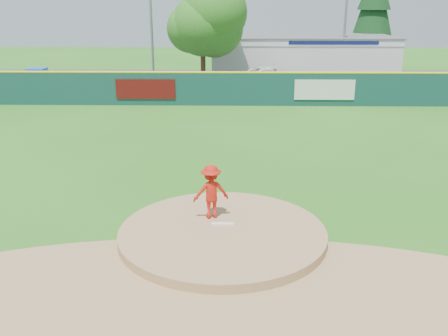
{
  "coord_description": "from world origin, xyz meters",
  "views": [
    {
      "loc": [
        0.28,
        -12.01,
        5.95
      ],
      "look_at": [
        0.0,
        2.0,
        1.3
      ],
      "focal_mm": 40.0,
      "sensor_mm": 36.0,
      "label": 1
    }
  ],
  "objects_px": {
    "light_pole_right": "(346,8)",
    "playground_slide": "(38,82)",
    "van": "(273,76)",
    "pool_building_grp": "(301,55)",
    "deciduous_tree": "(203,23)",
    "pitcher": "(211,192)",
    "conifer_tree": "(374,8)",
    "light_pole_left": "(150,1)"
  },
  "relations": [
    {
      "from": "playground_slide",
      "to": "light_pole_right",
      "type": "distance_m",
      "value": 23.7
    },
    {
      "from": "light_pole_right",
      "to": "playground_slide",
      "type": "bearing_deg",
      "value": -160.93
    },
    {
      "from": "pitcher",
      "to": "pool_building_grp",
      "type": "height_order",
      "value": "pool_building_grp"
    },
    {
      "from": "pitcher",
      "to": "light_pole_right",
      "type": "height_order",
      "value": "light_pole_right"
    },
    {
      "from": "van",
      "to": "light_pole_left",
      "type": "distance_m",
      "value": 10.69
    },
    {
      "from": "playground_slide",
      "to": "light_pole_left",
      "type": "xyz_separation_m",
      "value": [
        6.97,
        5.59,
        5.15
      ]
    },
    {
      "from": "van",
      "to": "pool_building_grp",
      "type": "relative_size",
      "value": 0.34
    },
    {
      "from": "pitcher",
      "to": "conifer_tree",
      "type": "bearing_deg",
      "value": -125.35
    },
    {
      "from": "van",
      "to": "light_pole_left",
      "type": "bearing_deg",
      "value": 57.68
    },
    {
      "from": "playground_slide",
      "to": "light_pole_right",
      "type": "bearing_deg",
      "value": 19.07
    },
    {
      "from": "van",
      "to": "deciduous_tree",
      "type": "height_order",
      "value": "deciduous_tree"
    },
    {
      "from": "playground_slide",
      "to": "light_pole_right",
      "type": "relative_size",
      "value": 0.32
    },
    {
      "from": "pool_building_grp",
      "to": "playground_slide",
      "type": "distance_m",
      "value": 21.73
    },
    {
      "from": "deciduous_tree",
      "to": "conifer_tree",
      "type": "height_order",
      "value": "conifer_tree"
    },
    {
      "from": "playground_slide",
      "to": "pitcher",
      "type": "bearing_deg",
      "value": -58.5
    },
    {
      "from": "playground_slide",
      "to": "conifer_tree",
      "type": "xyz_separation_m",
      "value": [
        25.97,
        14.59,
        4.64
      ]
    },
    {
      "from": "pitcher",
      "to": "van",
      "type": "relative_size",
      "value": 0.3
    },
    {
      "from": "deciduous_tree",
      "to": "playground_slide",
      "type": "bearing_deg",
      "value": -161.86
    },
    {
      "from": "light_pole_left",
      "to": "light_pole_right",
      "type": "distance_m",
      "value": 15.14
    },
    {
      "from": "pitcher",
      "to": "playground_slide",
      "type": "height_order",
      "value": "playground_slide"
    },
    {
      "from": "pool_building_grp",
      "to": "playground_slide",
      "type": "xyz_separation_m",
      "value": [
        -18.97,
        -10.59,
        -0.76
      ]
    },
    {
      "from": "conifer_tree",
      "to": "light_pole_left",
      "type": "xyz_separation_m",
      "value": [
        -19.0,
        -9.0,
        0.51
      ]
    },
    {
      "from": "conifer_tree",
      "to": "deciduous_tree",
      "type": "bearing_deg",
      "value": -143.75
    },
    {
      "from": "light_pole_left",
      "to": "pitcher",
      "type": "bearing_deg",
      "value": -77.8
    },
    {
      "from": "deciduous_tree",
      "to": "pitcher",
      "type": "bearing_deg",
      "value": -86.06
    },
    {
      "from": "conifer_tree",
      "to": "light_pole_right",
      "type": "xyz_separation_m",
      "value": [
        -4.0,
        -7.0,
        0.0
      ]
    },
    {
      "from": "pool_building_grp",
      "to": "conifer_tree",
      "type": "bearing_deg",
      "value": 29.78
    },
    {
      "from": "pitcher",
      "to": "van",
      "type": "xyz_separation_m",
      "value": [
        3.51,
        24.94,
        -0.28
      ]
    },
    {
      "from": "conifer_tree",
      "to": "light_pole_right",
      "type": "relative_size",
      "value": 0.95
    },
    {
      "from": "playground_slide",
      "to": "deciduous_tree",
      "type": "height_order",
      "value": "deciduous_tree"
    },
    {
      "from": "van",
      "to": "light_pole_right",
      "type": "bearing_deg",
      "value": -85.19
    },
    {
      "from": "van",
      "to": "conifer_tree",
      "type": "relative_size",
      "value": 0.54
    },
    {
      "from": "conifer_tree",
      "to": "light_pole_left",
      "type": "height_order",
      "value": "light_pole_left"
    },
    {
      "from": "deciduous_tree",
      "to": "light_pole_right",
      "type": "bearing_deg",
      "value": 19.98
    },
    {
      "from": "pitcher",
      "to": "van",
      "type": "distance_m",
      "value": 25.19
    },
    {
      "from": "pitcher",
      "to": "deciduous_tree",
      "type": "bearing_deg",
      "value": -100.67
    },
    {
      "from": "playground_slide",
      "to": "van",
      "type": "bearing_deg",
      "value": 15.0
    },
    {
      "from": "van",
      "to": "conifer_tree",
      "type": "height_order",
      "value": "conifer_tree"
    },
    {
      "from": "deciduous_tree",
      "to": "conifer_tree",
      "type": "distance_m",
      "value": 18.63
    },
    {
      "from": "conifer_tree",
      "to": "pitcher",
      "type": "bearing_deg",
      "value": -110.74
    },
    {
      "from": "van",
      "to": "deciduous_tree",
      "type": "xyz_separation_m",
      "value": [
        -5.18,
        -0.74,
        3.82
      ]
    },
    {
      "from": "playground_slide",
      "to": "light_pole_left",
      "type": "relative_size",
      "value": 0.29
    }
  ]
}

